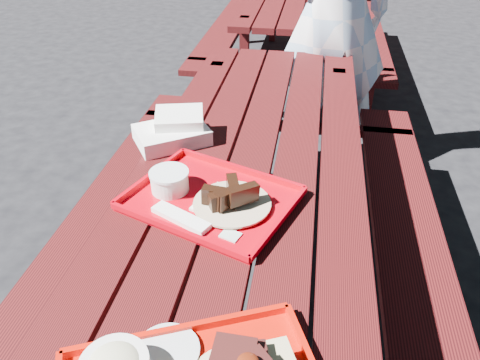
{
  "coord_description": "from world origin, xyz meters",
  "views": [
    {
      "loc": [
        0.18,
        -1.25,
        1.57
      ],
      "look_at": [
        0.0,
        -0.15,
        0.82
      ],
      "focal_mm": 35.0,
      "sensor_mm": 36.0,
      "label": 1
    }
  ],
  "objects_px": {
    "picnic_table_near": "(247,219)",
    "far_tray": "(207,197)",
    "picnic_table_far": "(298,11)",
    "person": "(334,14)"
  },
  "relations": [
    {
      "from": "picnic_table_near",
      "to": "far_tray",
      "type": "relative_size",
      "value": 4.38
    },
    {
      "from": "picnic_table_near",
      "to": "picnic_table_far",
      "type": "bearing_deg",
      "value": 90.0
    },
    {
      "from": "picnic_table_near",
      "to": "picnic_table_far",
      "type": "height_order",
      "value": "same"
    },
    {
      "from": "picnic_table_far",
      "to": "far_tray",
      "type": "bearing_deg",
      "value": -91.73
    },
    {
      "from": "picnic_table_far",
      "to": "far_tray",
      "type": "height_order",
      "value": "far_tray"
    },
    {
      "from": "picnic_table_near",
      "to": "picnic_table_far",
      "type": "relative_size",
      "value": 1.0
    },
    {
      "from": "picnic_table_near",
      "to": "person",
      "type": "height_order",
      "value": "person"
    },
    {
      "from": "far_tray",
      "to": "person",
      "type": "bearing_deg",
      "value": 77.11
    },
    {
      "from": "person",
      "to": "picnic_table_near",
      "type": "bearing_deg",
      "value": 59.8
    },
    {
      "from": "picnic_table_near",
      "to": "picnic_table_far",
      "type": "xyz_separation_m",
      "value": [
        0.0,
        2.8,
        0.0
      ]
    }
  ]
}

